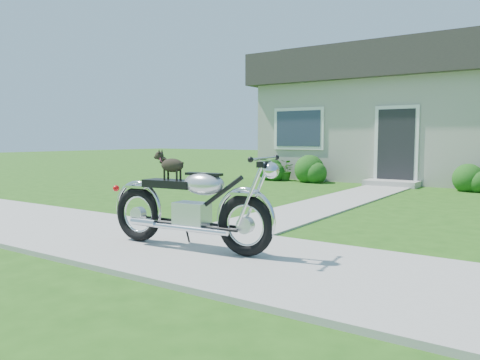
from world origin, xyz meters
name	(u,v)px	position (x,y,z in m)	size (l,w,h in m)	color
ground	(292,268)	(0.00, 0.00, 0.00)	(80.00, 80.00, 0.00)	#235114
sidewalk	(292,266)	(0.00, 0.00, 0.02)	(24.00, 2.20, 0.04)	#9E9B93
walkway	(340,201)	(-1.50, 5.00, 0.01)	(1.20, 8.00, 0.03)	#9E9B93
house	(474,111)	(0.00, 11.99, 2.16)	(12.60, 7.03, 4.50)	#B2ADA1
shrub_row	(462,175)	(0.27, 8.50, 0.39)	(10.25, 1.02, 1.02)	#1C4E14
potted_plant_left	(286,170)	(-4.70, 8.55, 0.32)	(0.58, 0.50, 0.64)	#255C18
motorcycle_with_dog	(191,206)	(-1.26, -0.06, 0.54)	(2.22, 0.60, 1.11)	black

